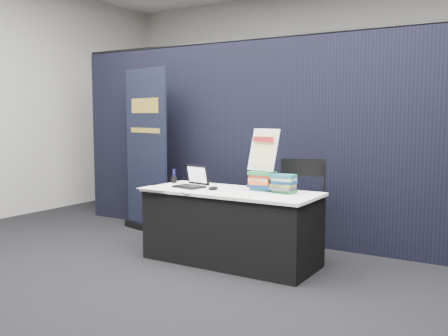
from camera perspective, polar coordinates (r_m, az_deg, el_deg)
floor at (r=4.81m, az=-2.64°, el=-12.29°), size 8.00×8.00×0.00m
wall_back at (r=8.19m, az=13.39°, el=7.53°), size 8.00×0.02×3.50m
drape_partition at (r=5.96m, az=6.00°, el=3.01°), size 6.00×0.08×2.40m
display_table at (r=5.15m, az=0.80°, el=-6.69°), size 1.80×0.75×0.75m
laptop at (r=5.30m, az=-3.77°, el=-1.63°), size 0.34×0.29×0.23m
mouse at (r=5.11m, az=-1.25°, el=-2.33°), size 0.11×0.13×0.04m
brochure_left at (r=5.27m, az=-7.76°, el=-2.30°), size 0.34×0.25×0.00m
brochure_mid at (r=5.19m, az=-3.59°, el=-2.39°), size 0.38×0.32×0.00m
brochure_right at (r=5.04m, az=-4.20°, el=-2.64°), size 0.32×0.27×0.00m
pen_cup at (r=5.66m, az=-5.74°, el=-1.32°), size 0.06×0.06×0.08m
book_stack_tall at (r=5.10m, az=4.36°, el=-1.47°), size 0.26×0.21×0.19m
book_stack_short at (r=4.94m, az=6.80°, el=-1.79°), size 0.22×0.17×0.18m
info_sign at (r=5.09m, az=4.54°, el=2.04°), size 0.35×0.19×0.45m
pullup_banner at (r=6.54m, az=-8.88°, el=0.92°), size 0.89×0.32×2.11m
stacking_chair at (r=5.13m, az=8.17°, el=-4.36°), size 0.63×0.64×1.06m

